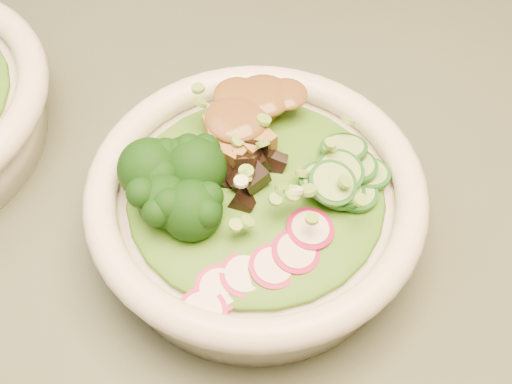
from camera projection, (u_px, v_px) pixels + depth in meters
dining_table at (338, 188)px, 0.72m from camera, size 1.20×0.80×0.75m
salad_bowl at (256, 207)px, 0.52m from camera, size 0.25×0.25×0.07m
lettuce_bed at (256, 191)px, 0.51m from camera, size 0.19×0.19×0.02m
broccoli_florets at (174, 188)px, 0.49m from camera, size 0.08×0.07×0.04m
radish_slices at (269, 262)px, 0.47m from camera, size 0.10×0.05×0.02m
cucumber_slices at (340, 177)px, 0.50m from camera, size 0.07×0.07×0.03m
mushroom_heap at (254, 168)px, 0.50m from camera, size 0.07×0.07×0.04m
tofu_cubes at (250, 121)px, 0.53m from camera, size 0.09×0.07×0.03m
peanut_sauce at (250, 110)px, 0.52m from camera, size 0.06×0.05×0.01m
scallion_garnish at (256, 173)px, 0.49m from camera, size 0.17×0.17×0.02m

